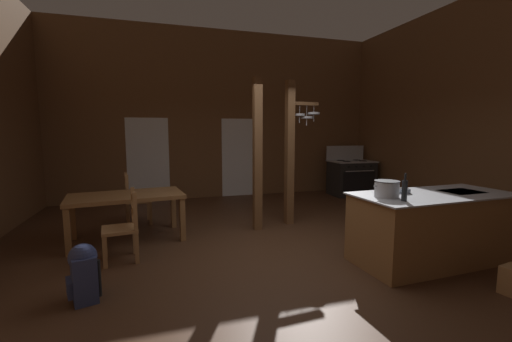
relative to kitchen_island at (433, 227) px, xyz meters
The scene contains 15 objects.
ground_plane 2.05m from the kitchen_island, 156.85° to the left, with size 9.04×9.44×0.10m, color #422819.
wall_back 5.74m from the kitchen_island, 109.49° to the left, with size 9.04×0.14×4.28m, color brown.
glazed_door_back_left 6.32m from the kitchen_island, 125.85° to the left, with size 1.00×0.01×2.05m, color white.
glazed_panel_back_right 5.32m from the kitchen_island, 105.55° to the left, with size 0.84×0.01×2.05m, color white.
kitchen_island is the anchor object (origin of this frame).
stove_range 4.57m from the kitchen_island, 70.13° to the left, with size 1.16×0.85×1.32m.
support_post_with_pot_rack 2.65m from the kitchen_island, 116.06° to the left, with size 0.68×0.24×2.63m.
support_post_center 2.85m from the kitchen_island, 131.60° to the left, with size 0.14×0.14×2.63m.
dining_table 4.46m from the kitchen_island, 152.32° to the left, with size 1.80×1.12×0.74m.
ladderback_chair_near_window 4.92m from the kitchen_island, 142.09° to the left, with size 0.49×0.49×0.95m.
ladderback_chair_by_post 4.10m from the kitchen_island, 162.82° to the left, with size 0.49×0.49×0.95m.
backpack 4.23m from the kitchen_island, behind, with size 0.36×0.37×0.60m.
stockpot_on_counter 0.95m from the kitchen_island, behind, with size 0.37×0.30×0.20m.
mixing_bowl_on_counter 0.63m from the kitchen_island, 157.11° to the left, with size 0.17×0.17×0.06m.
bottle_tall_on_counter 0.96m from the kitchen_island, 159.95° to the right, with size 0.06×0.06×0.33m.
Camera 1 is at (-1.63, -4.12, 1.72)m, focal length 22.89 mm.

